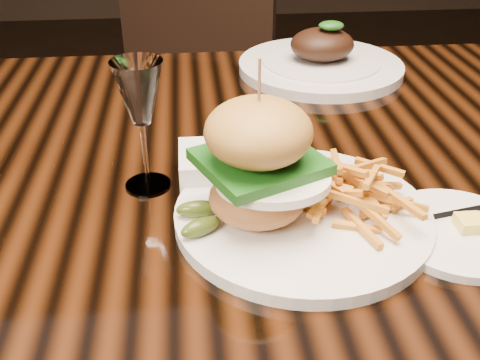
{
  "coord_description": "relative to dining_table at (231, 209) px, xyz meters",
  "views": [
    {
      "loc": [
        -0.05,
        -0.65,
        1.12
      ],
      "look_at": [
        -0.0,
        -0.15,
        0.81
      ],
      "focal_mm": 42.0,
      "sensor_mm": 36.0,
      "label": 1
    }
  ],
  "objects": [
    {
      "name": "dining_table",
      "position": [
        0.0,
        0.0,
        0.0
      ],
      "size": [
        1.6,
        0.9,
        0.75
      ],
      "color": "black",
      "rests_on": "ground"
    },
    {
      "name": "wine_glass",
      "position": [
        -0.11,
        -0.05,
        0.19
      ],
      "size": [
        0.06,
        0.06,
        0.16
      ],
      "color": "white",
      "rests_on": "dining_table"
    },
    {
      "name": "burger_plate",
      "position": [
        0.06,
        -0.14,
        0.13
      ],
      "size": [
        0.29,
        0.29,
        0.19
      ],
      "rotation": [
        0.0,
        0.0,
        0.22
      ],
      "color": "silver",
      "rests_on": "dining_table"
    },
    {
      "name": "ramekin",
      "position": [
        -0.03,
        -0.04,
        0.1
      ],
      "size": [
        0.1,
        0.1,
        0.04
      ],
      "primitive_type": "cube",
      "rotation": [
        0.0,
        0.0,
        -0.25
      ],
      "color": "silver",
      "rests_on": "dining_table"
    },
    {
      "name": "far_dish",
      "position": [
        0.19,
        0.32,
        0.09
      ],
      "size": [
        0.3,
        0.3,
        0.1
      ],
      "rotation": [
        0.0,
        0.0,
        -0.07
      ],
      "color": "silver",
      "rests_on": "dining_table"
    },
    {
      "name": "side_saucer",
      "position": [
        0.23,
        -0.19,
        0.08
      ],
      "size": [
        0.16,
        0.16,
        0.02
      ],
      "rotation": [
        0.0,
        0.0,
        -0.32
      ],
      "color": "silver",
      "rests_on": "dining_table"
    },
    {
      "name": "chair_far",
      "position": [
        -0.06,
        0.89,
        -0.13
      ],
      "size": [
        0.59,
        0.59,
        0.95
      ],
      "rotation": [
        0.0,
        0.0,
        -0.33
      ],
      "color": "black",
      "rests_on": "ground"
    }
  ]
}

